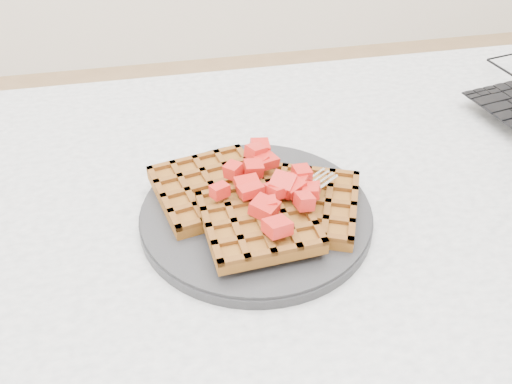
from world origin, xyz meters
The scene contains 5 objects.
table centered at (0.00, 0.00, 0.64)m, with size 1.20×0.80×0.75m.
plate centered at (-0.14, 0.04, 0.76)m, with size 0.26×0.26×0.02m, color #242427.
waffles centered at (-0.14, 0.03, 0.78)m, with size 0.24×0.20×0.03m.
strawberry_pile centered at (-0.14, 0.04, 0.80)m, with size 0.15×0.15×0.02m, color #A51210, non-canonical shape.
fork centered at (-0.11, 0.01, 0.77)m, with size 0.02×0.18×0.02m, color silver, non-canonical shape.
Camera 1 is at (-0.23, -0.43, 1.18)m, focal length 40.00 mm.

